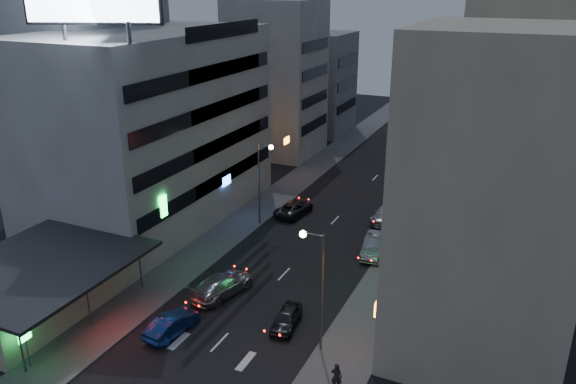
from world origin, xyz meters
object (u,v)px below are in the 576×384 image
Objects in this scene: parked_car_left at (294,208)px; parked_car_right_far at (387,213)px; road_car_silver at (222,284)px; person at (336,377)px; parked_car_right_near at (286,318)px; parked_car_right_mid at (375,245)px; road_car_blue at (172,324)px.

parked_car_right_far reaches higher than parked_car_left.
person is (11.47, -6.55, 0.20)m from road_car_silver.
parked_car_right_near is 13.24m from parked_car_right_mid.
parked_car_right_near is at bearing 118.98° from parked_car_left.
road_car_silver is at bearing -87.67° from road_car_blue.
parked_car_left is 0.96× the size of parked_car_right_far.
road_car_blue is 5.75m from road_car_silver.
parked_car_right_mid is 17.97m from person.
road_car_silver is (1.32, -16.36, 0.12)m from parked_car_left.
parked_car_right_mid is 0.90× the size of road_car_silver.
road_car_silver is (-7.56, -18.71, 0.06)m from parked_car_right_far.
parked_car_right_mid is 19.16m from road_car_blue.
parked_car_right_far is 25.72m from road_car_blue.
person is at bearing -48.99° from parked_car_right_near.
road_car_silver is 13.21m from person.
road_car_blue is 0.76× the size of road_car_silver.
parked_car_right_far is 20.18m from road_car_silver.
parked_car_right_near is 0.75× the size of parked_car_left.
road_car_silver is (-8.55, -11.18, -0.01)m from parked_car_right_mid.
road_car_blue is at bearing -124.64° from parked_car_right_mid.
parked_car_left is 9.19m from parked_car_right_far.
parked_car_left is 26.24m from person.
parked_car_right_near is at bearing 175.79° from road_car_silver.
parked_car_left is at bearing -80.80° from road_car_blue.
person is (12.80, -22.91, 0.32)m from parked_car_left.
road_car_silver reaches higher than parked_car_left.
parked_car_right_far is at bearing 90.85° from parked_car_right_mid.
person reaches higher than road_car_silver.
road_car_blue is at bearing -10.54° from person.
parked_car_right_mid is at bearing -111.07° from road_car_blue.
parked_car_left is at bearing -72.97° from road_car_silver.
road_car_blue is at bearing 98.85° from parked_car_left.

